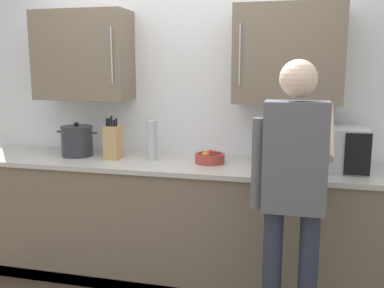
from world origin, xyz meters
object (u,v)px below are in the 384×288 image
microwave_oven (318,147)px  person_figure (293,185)px  fruit_bowl (210,157)px  knife_block (113,142)px  thermos_flask (152,140)px  stock_pot (77,141)px

microwave_oven → person_figure: (-0.16, -0.73, -0.08)m
person_figure → fruit_bowl: bearing=130.8°
microwave_oven → fruit_bowl: microwave_oven is taller
knife_block → person_figure: bearing=-26.6°
knife_block → thermos_flask: bearing=6.0°
microwave_oven → stock_pot: 1.86m
fruit_bowl → microwave_oven: bearing=1.3°
stock_pot → person_figure: (1.70, -0.71, -0.05)m
thermos_flask → knife_block: size_ratio=0.90×
microwave_oven → person_figure: bearing=-102.2°
thermos_flask → stock_pot: 0.63m
thermos_flask → microwave_oven: bearing=0.5°
thermos_flask → person_figure: person_figure is taller
microwave_oven → knife_block: (-1.53, -0.04, -0.02)m
thermos_flask → person_figure: size_ratio=0.18×
knife_block → fruit_bowl: bearing=1.9°
stock_pot → knife_block: knife_block is taller
fruit_bowl → person_figure: (0.61, -0.71, 0.03)m
fruit_bowl → person_figure: size_ratio=0.13×
stock_pot → knife_block: bearing=-4.6°
thermos_flask → fruit_bowl: bearing=-1.0°
knife_block → person_figure: size_ratio=0.20×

